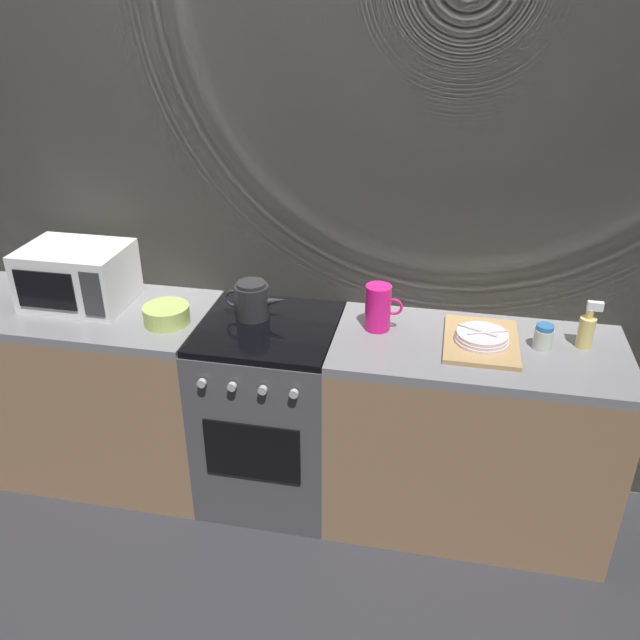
# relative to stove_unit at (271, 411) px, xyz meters

# --- Properties ---
(ground_plane) EXTENTS (8.00, 8.00, 0.00)m
(ground_plane) POSITION_rel_stove_unit_xyz_m (0.00, 0.00, -0.45)
(ground_plane) COLOR #2D2D33
(back_wall) EXTENTS (3.60, 0.05, 2.40)m
(back_wall) POSITION_rel_stove_unit_xyz_m (0.00, 0.32, 0.75)
(back_wall) COLOR #B2AD9E
(back_wall) RESTS_ON ground_plane
(counter_left) EXTENTS (1.20, 0.60, 0.90)m
(counter_left) POSITION_rel_stove_unit_xyz_m (-0.90, 0.00, 0.00)
(counter_left) COLOR #997251
(counter_left) RESTS_ON ground_plane
(stove_unit) EXTENTS (0.60, 0.63, 0.90)m
(stove_unit) POSITION_rel_stove_unit_xyz_m (0.00, 0.00, 0.00)
(stove_unit) COLOR #4C4C51
(stove_unit) RESTS_ON ground_plane
(counter_right) EXTENTS (1.20, 0.60, 0.90)m
(counter_right) POSITION_rel_stove_unit_xyz_m (0.90, 0.00, 0.00)
(counter_right) COLOR #997251
(counter_right) RESTS_ON ground_plane
(microwave) EXTENTS (0.46, 0.35, 0.27)m
(microwave) POSITION_rel_stove_unit_xyz_m (-0.90, 0.05, 0.59)
(microwave) COLOR white
(microwave) RESTS_ON counter_left
(kettle) EXTENTS (0.28, 0.15, 0.17)m
(kettle) POSITION_rel_stove_unit_xyz_m (-0.08, 0.07, 0.53)
(kettle) COLOR #262628
(kettle) RESTS_ON stove_unit
(mixing_bowl) EXTENTS (0.20, 0.20, 0.08)m
(mixing_bowl) POSITION_rel_stove_unit_xyz_m (-0.43, -0.06, 0.49)
(mixing_bowl) COLOR #B7D166
(mixing_bowl) RESTS_ON counter_left
(pitcher) EXTENTS (0.16, 0.11, 0.20)m
(pitcher) POSITION_rel_stove_unit_xyz_m (0.47, 0.07, 0.55)
(pitcher) COLOR #E5197A
(pitcher) RESTS_ON counter_right
(dish_pile) EXTENTS (0.30, 0.40, 0.07)m
(dish_pile) POSITION_rel_stove_unit_xyz_m (0.90, 0.01, 0.47)
(dish_pile) COLOR tan
(dish_pile) RESTS_ON counter_right
(spice_jar) EXTENTS (0.08, 0.08, 0.10)m
(spice_jar) POSITION_rel_stove_unit_xyz_m (1.14, 0.03, 0.50)
(spice_jar) COLOR silver
(spice_jar) RESTS_ON counter_right
(spray_bottle) EXTENTS (0.08, 0.06, 0.20)m
(spray_bottle) POSITION_rel_stove_unit_xyz_m (1.31, 0.08, 0.53)
(spray_bottle) COLOR #E5CC72
(spray_bottle) RESTS_ON counter_right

